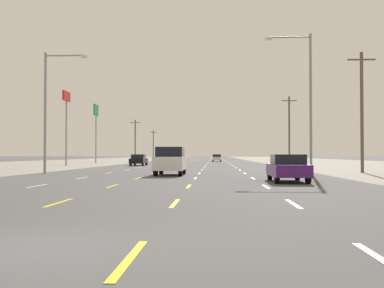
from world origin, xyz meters
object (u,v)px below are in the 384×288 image
(pole_sign_left_row_2, at_px, (96,117))
(streetlight_left_row_0, at_px, (49,104))
(pole_sign_left_row_1, at_px, (66,109))
(sedan_inner_right_midfar, at_px, (217,158))
(streetlight_right_row_0, at_px, (307,94))
(suv_center_turn_near, at_px, (170,161))
(sedan_far_right_nearest, at_px, (288,168))
(sedan_far_left_mid, at_px, (139,160))

(pole_sign_left_row_2, distance_m, streetlight_left_row_0, 45.02)
(pole_sign_left_row_1, relative_size, streetlight_left_row_0, 1.01)
(sedan_inner_right_midfar, distance_m, streetlight_right_row_0, 60.24)
(streetlight_right_row_0, bearing_deg, pole_sign_left_row_2, 121.56)
(pole_sign_left_row_2, bearing_deg, streetlight_left_row_0, -80.34)
(suv_center_turn_near, height_order, pole_sign_left_row_1, pole_sign_left_row_1)
(streetlight_left_row_0, bearing_deg, streetlight_right_row_0, 0.00)
(sedan_far_right_nearest, distance_m, sedan_inner_right_midfar, 70.37)
(streetlight_right_row_0, bearing_deg, sedan_far_right_nearest, -105.99)
(sedan_far_right_nearest, height_order, sedan_far_left_mid, same)
(sedan_far_left_mid, relative_size, sedan_inner_right_midfar, 1.00)
(suv_center_turn_near, height_order, pole_sign_left_row_2, pole_sign_left_row_2)
(suv_center_turn_near, xyz_separation_m, pole_sign_left_row_1, (-15.70, 26.06, 6.21))
(sedan_far_left_mid, relative_size, streetlight_left_row_0, 0.48)
(sedan_far_left_mid, height_order, sedan_inner_right_midfar, same)
(suv_center_turn_near, relative_size, streetlight_left_row_0, 0.52)
(sedan_far_left_mid, bearing_deg, pole_sign_left_row_2, 118.56)
(sedan_far_left_mid, xyz_separation_m, pole_sign_left_row_2, (-10.48, 19.24, 7.02))
(sedan_far_right_nearest, xyz_separation_m, streetlight_left_row_0, (-16.64, 10.62, 4.59))
(sedan_far_left_mid, distance_m, pole_sign_left_row_2, 23.01)
(sedan_far_right_nearest, height_order, streetlight_right_row_0, streetlight_right_row_0)
(pole_sign_left_row_1, bearing_deg, pole_sign_left_row_2, 94.07)
(sedan_far_right_nearest, distance_m, sedan_far_left_mid, 38.24)
(sedan_inner_right_midfar, bearing_deg, streetlight_right_row_0, -83.76)
(suv_center_turn_near, bearing_deg, sedan_far_right_nearest, -48.54)
(pole_sign_left_row_2, bearing_deg, suv_center_turn_near, -69.92)
(pole_sign_left_row_1, distance_m, streetlight_right_row_0, 34.77)
(sedan_far_right_nearest, height_order, sedan_inner_right_midfar, same)
(sedan_far_right_nearest, distance_m, streetlight_right_row_0, 12.23)
(suv_center_turn_near, distance_m, streetlight_left_row_0, 10.92)
(sedan_far_left_mid, relative_size, streetlight_right_row_0, 0.43)
(sedan_far_left_mid, bearing_deg, streetlight_right_row_0, -56.26)
(sedan_far_right_nearest, bearing_deg, streetlight_left_row_0, 147.44)
(streetlight_right_row_0, bearing_deg, sedan_far_left_mid, 123.74)
(sedan_far_right_nearest, xyz_separation_m, suv_center_turn_near, (-6.99, 7.91, 0.27))
(sedan_far_right_nearest, relative_size, streetlight_right_row_0, 0.43)
(sedan_far_left_mid, bearing_deg, streetlight_left_row_0, -96.67)
(sedan_inner_right_midfar, bearing_deg, suv_center_turn_near, -93.22)
(suv_center_turn_near, xyz_separation_m, sedan_inner_right_midfar, (3.51, 62.37, -0.27))
(pole_sign_left_row_1, bearing_deg, sedan_inner_right_midfar, 62.12)
(sedan_far_left_mid, xyz_separation_m, streetlight_left_row_0, (-2.93, -25.08, 4.59))
(sedan_far_left_mid, relative_size, pole_sign_left_row_1, 0.48)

